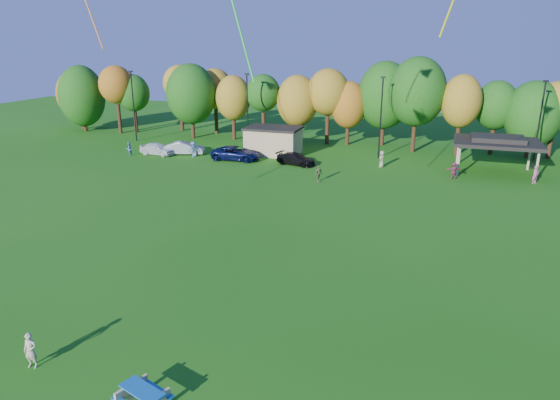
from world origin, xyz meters
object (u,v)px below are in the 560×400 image
(car_d, at_px, (296,159))
(car_a, at_px, (157,149))
(picnic_table, at_px, (143,397))
(kite_flyer, at_px, (30,351))
(car_b, at_px, (185,148))
(car_c, at_px, (236,153))

(car_d, bearing_deg, car_a, 105.01)
(picnic_table, height_order, car_a, car_a)
(kite_flyer, relative_size, car_d, 0.36)
(picnic_table, bearing_deg, car_b, 135.22)
(car_a, relative_size, car_c, 0.77)
(car_c, height_order, car_d, car_c)
(car_c, bearing_deg, car_d, -93.32)
(car_a, xyz_separation_m, car_b, (2.96, 1.19, 0.02))
(car_a, xyz_separation_m, car_c, (9.81, 0.47, 0.04))
(kite_flyer, distance_m, car_c, 37.48)
(picnic_table, distance_m, kite_flyer, 5.76)
(car_b, xyz_separation_m, car_d, (13.86, -0.73, -0.11))
(car_a, distance_m, car_b, 3.19)
(kite_flyer, relative_size, car_b, 0.35)
(car_a, bearing_deg, kite_flyer, -149.42)
(car_b, relative_size, car_c, 0.82)
(kite_flyer, height_order, car_a, kite_flyer)
(picnic_table, height_order, car_d, car_d)
(picnic_table, xyz_separation_m, car_c, (-12.18, 37.54, 0.31))
(picnic_table, xyz_separation_m, car_a, (-21.99, 37.07, 0.27))
(car_b, height_order, car_d, car_b)
(car_b, relative_size, car_d, 1.03)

